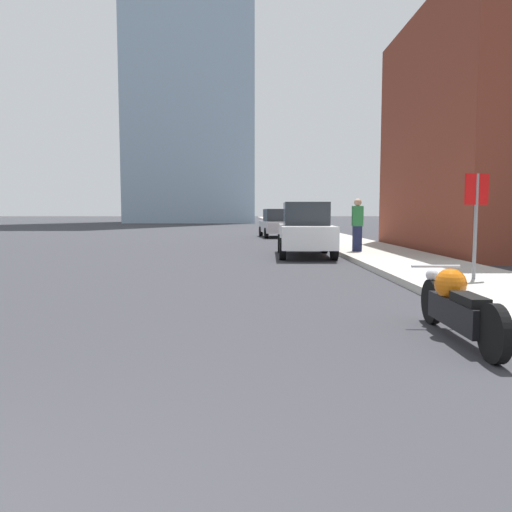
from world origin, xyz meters
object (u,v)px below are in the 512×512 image
(stop_sign, at_px, (476,207))
(parked_car_white, at_px, (305,230))
(pedestrian, at_px, (357,224))
(motorcycle, at_px, (457,306))
(parked_car_silver, at_px, (278,223))

(stop_sign, bearing_deg, parked_car_white, 110.19)
(stop_sign, bearing_deg, pedestrian, 96.24)
(motorcycle, xyz_separation_m, parked_car_silver, (-0.62, 23.90, 0.42))
(pedestrian, bearing_deg, stop_sign, -83.76)
(pedestrian, bearing_deg, motorcycle, -96.55)
(motorcycle, height_order, stop_sign, stop_sign)
(motorcycle, distance_m, stop_sign, 4.71)
(parked_car_silver, bearing_deg, stop_sign, -87.52)
(motorcycle, height_order, parked_car_white, parked_car_white)
(parked_car_white, relative_size, stop_sign, 2.16)
(pedestrian, bearing_deg, parked_car_silver, 98.46)
(parked_car_silver, distance_m, stop_sign, 20.02)
(motorcycle, height_order, pedestrian, pedestrian)
(motorcycle, bearing_deg, parked_car_white, 93.77)
(parked_car_white, xyz_separation_m, pedestrian, (1.77, 0.14, 0.19))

